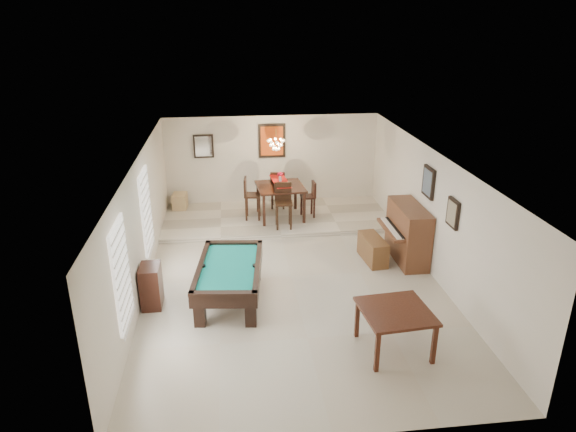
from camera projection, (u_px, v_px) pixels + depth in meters
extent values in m
cube|color=beige|center=(291.00, 277.00, 10.94)|extent=(6.00, 9.00, 0.02)
cube|color=silver|center=(272.00, 161.00, 14.61)|extent=(6.00, 0.04, 2.60)
cube|color=silver|center=(337.00, 356.00, 6.30)|extent=(6.00, 0.04, 2.60)
cube|color=silver|center=(141.00, 227.00, 10.13)|extent=(0.04, 9.00, 2.60)
cube|color=silver|center=(433.00, 214.00, 10.78)|extent=(0.04, 9.00, 2.60)
cube|color=white|center=(292.00, 158.00, 9.97)|extent=(6.00, 9.00, 0.04)
cube|color=beige|center=(277.00, 218.00, 13.91)|extent=(6.00, 2.50, 0.12)
cube|color=white|center=(122.00, 274.00, 8.06)|extent=(0.06, 1.00, 1.70)
cube|color=white|center=(146.00, 211.00, 10.65)|extent=(0.06, 1.00, 1.70)
cube|color=brown|center=(373.00, 249.00, 11.54)|extent=(0.48, 1.03, 0.56)
cube|color=black|center=(151.00, 286.00, 9.70)|extent=(0.37, 0.55, 0.83)
cube|color=tan|center=(180.00, 201.00, 14.34)|extent=(0.41, 0.50, 0.43)
cube|color=#D84C14|center=(272.00, 141.00, 14.35)|extent=(0.75, 0.06, 0.95)
cube|color=white|center=(204.00, 146.00, 14.18)|extent=(0.55, 0.06, 0.65)
cube|color=slate|center=(429.00, 182.00, 10.83)|extent=(0.06, 0.55, 0.65)
cube|color=gray|center=(453.00, 213.00, 9.71)|extent=(0.06, 0.45, 0.55)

